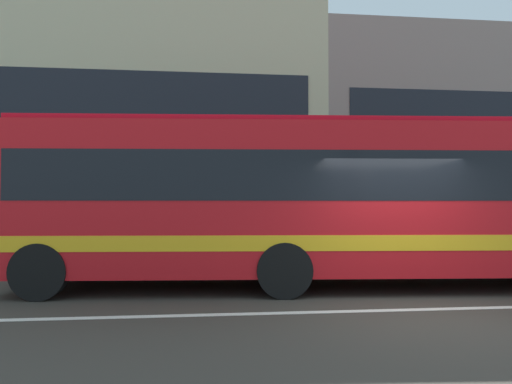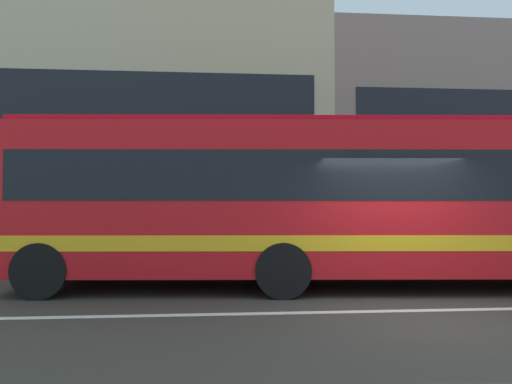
# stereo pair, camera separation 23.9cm
# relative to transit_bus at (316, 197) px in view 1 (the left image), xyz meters

# --- Properties ---
(ground_plane) EXTENTS (160.00, 160.00, 0.00)m
(ground_plane) POSITION_rel_transit_bus_xyz_m (1.12, -2.16, -1.83)
(ground_plane) COLOR #3B362F
(lane_centre_line) EXTENTS (60.00, 0.16, 0.01)m
(lane_centre_line) POSITION_rel_transit_bus_xyz_m (1.12, -2.16, -1.82)
(lane_centre_line) COLOR silver
(lane_centre_line) RESTS_ON ground_plane
(hedge_row_far) EXTENTS (14.20, 1.10, 0.89)m
(hedge_row_far) POSITION_rel_transit_bus_xyz_m (-0.48, 3.44, -1.38)
(hedge_row_far) COLOR #214B18
(hedge_row_far) RESTS_ON ground_plane
(apartment_block_left) EXTENTS (21.17, 11.35, 10.09)m
(apartment_block_left) POSITION_rel_transit_bus_xyz_m (-7.97, 14.23, 3.22)
(apartment_block_left) COLOR #C1B992
(apartment_block_left) RESTS_ON ground_plane
(apartment_block_right) EXTENTS (21.79, 11.35, 9.46)m
(apartment_block_right) POSITION_rel_transit_bus_xyz_m (13.51, 14.23, 2.91)
(apartment_block_right) COLOR gray
(apartment_block_right) RESTS_ON ground_plane
(transit_bus) EXTENTS (12.29, 3.31, 3.31)m
(transit_bus) POSITION_rel_transit_bus_xyz_m (0.00, 0.00, 0.00)
(transit_bus) COLOR red
(transit_bus) RESTS_ON ground_plane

